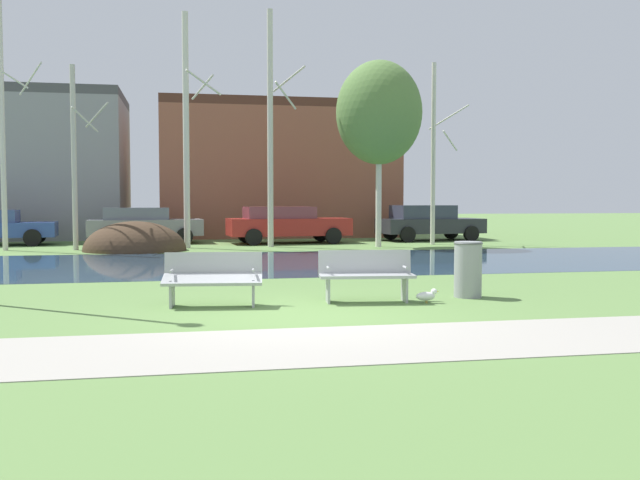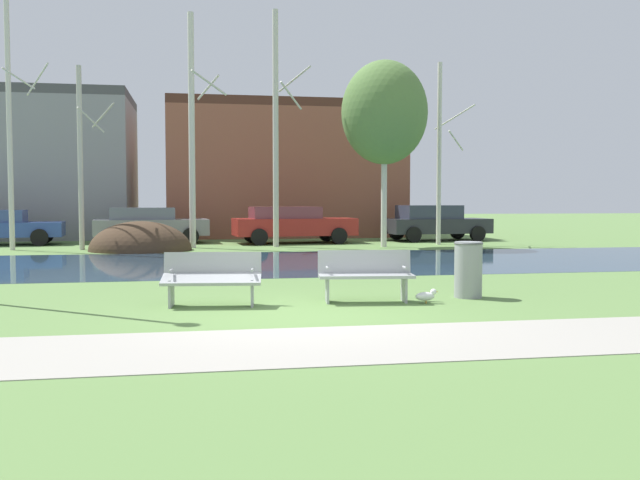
% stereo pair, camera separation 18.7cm
% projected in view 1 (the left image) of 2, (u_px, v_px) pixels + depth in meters
% --- Properties ---
extents(ground_plane, '(120.00, 120.00, 0.00)m').
position_uv_depth(ground_plane, '(246.00, 259.00, 20.19)').
color(ground_plane, '#5B7F42').
extents(paved_path_strip, '(60.00, 2.21, 0.01)m').
position_uv_depth(paved_path_strip, '(332.00, 344.00, 8.31)').
color(paved_path_strip, '#9E998E').
rests_on(paved_path_strip, ground).
extents(river_band, '(80.00, 7.72, 0.01)m').
position_uv_depth(river_band, '(249.00, 263.00, 19.00)').
color(river_band, '#284256').
rests_on(river_band, ground).
extents(soil_mound, '(3.45, 3.19, 2.01)m').
position_uv_depth(soil_mound, '(135.00, 251.00, 23.62)').
color(soil_mound, '#423021').
rests_on(soil_mound, ground).
extents(bench_left, '(1.65, 0.74, 0.87)m').
position_uv_depth(bench_left, '(213.00, 277.00, 11.30)').
color(bench_left, '#9EA0A3').
rests_on(bench_left, ground).
extents(bench_right, '(1.65, 0.74, 0.87)m').
position_uv_depth(bench_right, '(366.00, 274.00, 11.79)').
color(bench_right, '#9EA0A3').
rests_on(bench_right, ground).
extents(trash_bin, '(0.51, 0.51, 0.99)m').
position_uv_depth(trash_bin, '(468.00, 268.00, 12.34)').
color(trash_bin, gray).
rests_on(trash_bin, ground).
extents(seagull, '(0.40, 0.15, 0.25)m').
position_uv_depth(seagull, '(427.00, 296.00, 11.62)').
color(seagull, white).
rests_on(seagull, ground).
extents(birch_far_left, '(1.45, 2.22, 9.50)m').
position_uv_depth(birch_far_left, '(3.00, 109.00, 23.47)').
color(birch_far_left, beige).
rests_on(birch_far_left, ground).
extents(birch_left, '(1.28, 2.02, 6.32)m').
position_uv_depth(birch_left, '(75.00, 156.00, 23.75)').
color(birch_left, '#BCB7A8').
rests_on(birch_left, ground).
extents(birch_center_left, '(1.37, 2.24, 8.37)m').
position_uv_depth(birch_center_left, '(187.00, 129.00, 24.70)').
color(birch_center_left, beige).
rests_on(birch_center_left, ground).
extents(birch_center, '(1.40, 2.24, 8.62)m').
position_uv_depth(birch_center, '(271.00, 127.00, 25.33)').
color(birch_center, beige).
rests_on(birch_center, ground).
extents(birch_center_right, '(3.14, 3.14, 6.79)m').
position_uv_depth(birch_center_right, '(379.00, 113.00, 25.26)').
color(birch_center_right, beige).
rests_on(birch_center_right, ground).
extents(birch_right, '(1.47, 2.32, 6.98)m').
position_uv_depth(birch_right, '(434.00, 153.00, 26.74)').
color(birch_right, beige).
rests_on(birch_right, ground).
extents(parked_sedan_second_grey, '(4.53, 2.32, 1.42)m').
position_uv_depth(parked_sedan_second_grey, '(143.00, 224.00, 27.40)').
color(parked_sedan_second_grey, slate).
rests_on(parked_sedan_second_grey, ground).
extents(parked_hatch_third_red, '(4.92, 2.35, 1.46)m').
position_uv_depth(parked_hatch_third_red, '(286.00, 224.00, 27.56)').
color(parked_hatch_third_red, maroon).
rests_on(parked_hatch_third_red, ground).
extents(parked_wagon_fourth_dark, '(4.50, 2.38, 1.50)m').
position_uv_depth(parked_wagon_fourth_dark, '(428.00, 222.00, 29.45)').
color(parked_wagon_fourth_dark, '#282B30').
rests_on(parked_wagon_fourth_dark, ground).
extents(building_brick_low, '(10.89, 6.46, 6.27)m').
position_uv_depth(building_brick_low, '(276.00, 171.00, 33.77)').
color(building_brick_low, brown).
rests_on(building_brick_low, ground).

